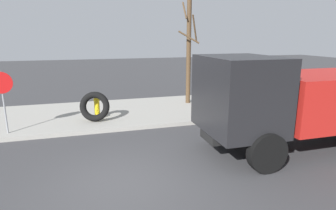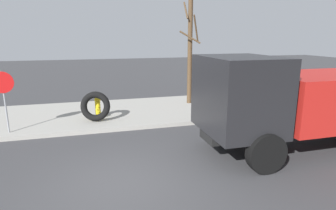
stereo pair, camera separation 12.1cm
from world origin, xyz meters
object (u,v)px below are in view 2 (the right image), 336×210
at_px(loose_tire, 95,106).
at_px(dump_truck_red, 304,99).
at_px(fire_hydrant, 98,107).
at_px(stop_sign, 3,91).
at_px(bare_tree, 190,50).

relative_size(loose_tire, dump_truck_red, 0.17).
bearing_deg(fire_hydrant, dump_truck_red, -37.82).
distance_m(loose_tire, stop_sign, 3.30).
xyz_separation_m(stop_sign, bare_tree, (7.90, 2.70, 1.16)).
distance_m(stop_sign, bare_tree, 8.43).
bearing_deg(bare_tree, stop_sign, -161.10).
distance_m(dump_truck_red, bare_tree, 6.69).
bearing_deg(dump_truck_red, loose_tire, 145.45).
relative_size(fire_hydrant, loose_tire, 0.76).
bearing_deg(dump_truck_red, fire_hydrant, 142.18).
height_order(fire_hydrant, dump_truck_red, dump_truck_red).
height_order(stop_sign, dump_truck_red, dump_truck_red).
height_order(loose_tire, bare_tree, bare_tree).
bearing_deg(loose_tire, bare_tree, 23.21).
height_order(fire_hydrant, stop_sign, stop_sign).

